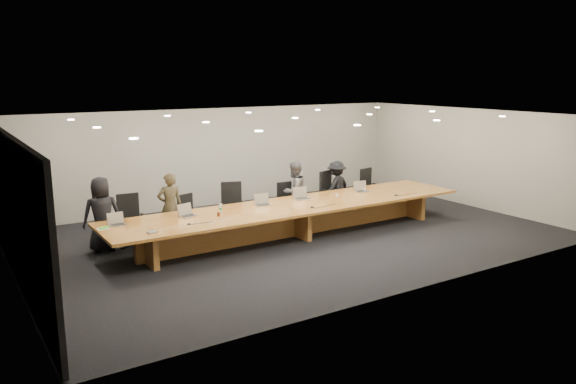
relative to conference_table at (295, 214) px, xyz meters
name	(u,v)px	position (x,y,z in m)	size (l,w,h in m)	color
ground	(295,235)	(0.00, 0.00, -0.52)	(12.00, 12.00, 0.00)	black
back_wall	(220,157)	(0.00, 4.00, 0.88)	(12.00, 0.02, 2.80)	beige
left_wall_panel	(13,211)	(-5.94, 0.00, 0.85)	(0.08, 7.84, 2.74)	black
conference_table	(295,214)	(0.00, 0.00, 0.00)	(9.00, 1.80, 0.75)	#90561F
chair_far_left	(131,220)	(-3.48, 1.28, 0.06)	(0.59, 0.59, 1.17)	black
chair_left	(192,216)	(-2.11, 1.15, 0.00)	(0.53, 0.53, 1.03)	black
chair_mid_left	(233,207)	(-1.02, 1.18, 0.08)	(0.61, 0.61, 1.20)	black
chair_mid_right	(288,201)	(0.63, 1.28, -0.01)	(0.52, 0.52, 1.01)	black
chair_right	(332,192)	(2.09, 1.31, 0.07)	(0.60, 0.60, 1.18)	black
chair_far_right	(372,188)	(3.38, 1.15, 0.06)	(0.59, 0.59, 1.16)	black
person_a	(102,214)	(-4.11, 1.25, 0.29)	(0.79, 0.52, 1.62)	black
person_b	(170,206)	(-2.58, 1.26, 0.26)	(0.57, 0.38, 1.57)	#3A321F
person_c	(294,191)	(0.76, 1.19, 0.26)	(0.76, 0.59, 1.55)	#535356
person_d	(336,187)	(2.18, 1.26, 0.20)	(0.93, 0.54, 1.44)	black
laptop_a	(117,219)	(-4.03, 0.38, 0.36)	(0.33, 0.24, 0.26)	tan
laptop_b	(188,210)	(-2.54, 0.29, 0.37)	(0.35, 0.26, 0.28)	tan
laptop_c	(263,200)	(-0.67, 0.33, 0.37)	(0.35, 0.25, 0.27)	#B7A58C
laptop_d	(302,193)	(0.49, 0.41, 0.38)	(0.37, 0.27, 0.29)	tan
laptop_e	(362,187)	(2.28, 0.29, 0.37)	(0.36, 0.26, 0.28)	#B8A98D
water_bottle	(221,209)	(-1.84, 0.16, 0.34)	(0.07, 0.07, 0.22)	silver
amber_mug	(219,214)	(-1.98, -0.03, 0.27)	(0.07, 0.07, 0.09)	maroon
paper_cup_near	(337,195)	(1.35, 0.16, 0.27)	(0.07, 0.07, 0.08)	silver
paper_cup_far	(365,190)	(2.35, 0.28, 0.28)	(0.08, 0.08, 0.09)	silver
notepad	(103,229)	(-4.35, 0.26, 0.24)	(0.22, 0.17, 0.01)	white
lime_gadget	(104,228)	(-4.34, 0.26, 0.26)	(0.18, 0.10, 0.03)	#53B931
av_box	(152,232)	(-3.62, -0.53, 0.24)	(0.18, 0.13, 0.03)	#AAABAF
mic_left	(189,224)	(-2.79, -0.33, 0.24)	(0.10, 0.10, 0.03)	black
mic_center	(312,207)	(0.17, -0.46, 0.24)	(0.12, 0.12, 0.03)	black
mic_right	(396,195)	(2.71, -0.52, 0.24)	(0.12, 0.12, 0.03)	black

